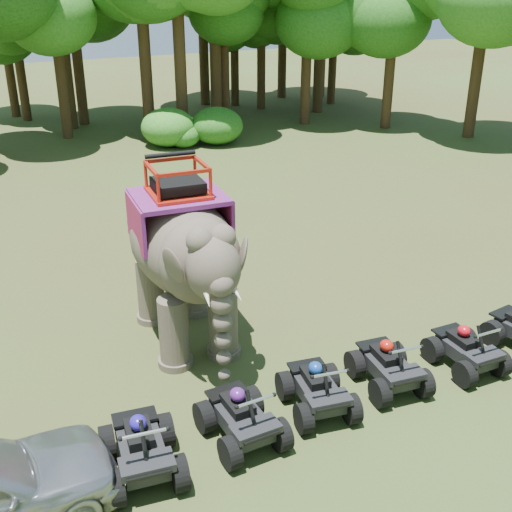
% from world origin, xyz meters
% --- Properties ---
extents(ground, '(110.00, 110.00, 0.00)m').
position_xyz_m(ground, '(0.00, 0.00, 0.00)').
color(ground, '#47381E').
rests_on(ground, ground).
extents(elephant, '(2.69, 5.31, 4.32)m').
position_xyz_m(elephant, '(-1.68, 1.55, 2.16)').
color(elephant, '#4C4137').
rests_on(elephant, ground).
extents(atv_0, '(1.53, 1.95, 1.32)m').
position_xyz_m(atv_0, '(-4.00, -2.37, 0.66)').
color(atv_0, black).
rests_on(atv_0, ground).
extents(atv_1, '(1.29, 1.75, 1.28)m').
position_xyz_m(atv_1, '(-2.10, -2.37, 0.64)').
color(atv_1, black).
rests_on(atv_1, ground).
extents(atv_2, '(1.48, 1.85, 1.24)m').
position_xyz_m(atv_2, '(-0.38, -2.25, 0.62)').
color(atv_2, black).
rests_on(atv_2, ground).
extents(atv_3, '(1.43, 1.82, 1.25)m').
position_xyz_m(atv_3, '(1.36, -2.23, 0.62)').
color(atv_3, black).
rests_on(atv_3, ground).
extents(atv_4, '(1.24, 1.66, 1.21)m').
position_xyz_m(atv_4, '(3.28, -2.45, 0.60)').
color(atv_4, black).
rests_on(atv_4, ground).
extents(tree_0, '(5.36, 5.36, 7.66)m').
position_xyz_m(tree_0, '(0.00, 23.02, 3.83)').
color(tree_0, '#195114').
rests_on(tree_0, ground).
extents(tree_1, '(6.98, 6.98, 9.96)m').
position_xyz_m(tree_1, '(4.06, 21.76, 4.98)').
color(tree_1, '#195114').
rests_on(tree_1, ground).
extents(tree_2, '(5.87, 5.87, 8.39)m').
position_xyz_m(tree_2, '(8.95, 22.85, 4.20)').
color(tree_2, '#195114').
rests_on(tree_2, ground).
extents(tree_3, '(5.96, 5.96, 8.51)m').
position_xyz_m(tree_3, '(12.80, 20.39, 4.26)').
color(tree_3, '#195114').
rests_on(tree_3, ground).
extents(tree_4, '(5.85, 5.85, 8.35)m').
position_xyz_m(tree_4, '(16.28, 17.47, 4.18)').
color(tree_4, '#195114').
rests_on(tree_4, ground).
extents(tree_5, '(6.58, 6.58, 9.40)m').
position_xyz_m(tree_5, '(18.84, 13.74, 4.70)').
color(tree_5, '#195114').
rests_on(tree_5, ground).
extents(tree_32, '(6.04, 6.04, 8.63)m').
position_xyz_m(tree_32, '(18.25, 27.42, 4.32)').
color(tree_32, '#195114').
rests_on(tree_32, ground).
extents(tree_33, '(7.05, 7.05, 10.08)m').
position_xyz_m(tree_33, '(5.46, 20.47, 5.04)').
color(tree_33, '#195114').
rests_on(tree_33, ground).
extents(tree_34, '(6.36, 6.36, 9.08)m').
position_xyz_m(tree_34, '(15.67, 28.30, 4.54)').
color(tree_34, '#195114').
rests_on(tree_34, ground).
extents(tree_35, '(7.53, 7.53, 10.76)m').
position_xyz_m(tree_35, '(9.70, 25.46, 5.38)').
color(tree_35, '#195114').
rests_on(tree_35, ground).
extents(tree_36, '(7.55, 7.55, 10.79)m').
position_xyz_m(tree_36, '(8.23, 22.42, 5.39)').
color(tree_36, '#195114').
rests_on(tree_36, ground).
extents(tree_37, '(7.20, 7.20, 10.28)m').
position_xyz_m(tree_37, '(9.96, 28.28, 5.14)').
color(tree_37, '#195114').
rests_on(tree_37, ground).
extents(tree_38, '(7.25, 7.25, 10.36)m').
position_xyz_m(tree_38, '(0.71, 25.21, 5.18)').
color(tree_38, '#195114').
rests_on(tree_38, ground).
extents(tree_40, '(5.18, 5.18, 7.41)m').
position_xyz_m(tree_40, '(12.61, 25.45, 3.70)').
color(tree_40, '#195114').
rests_on(tree_40, ground).
extents(tree_41, '(5.16, 5.16, 7.37)m').
position_xyz_m(tree_41, '(-1.63, 29.90, 3.69)').
color(tree_41, '#195114').
rests_on(tree_41, ground).
extents(tree_42, '(6.19, 6.19, 8.84)m').
position_xyz_m(tree_42, '(1.53, 25.96, 4.42)').
color(tree_42, '#195114').
rests_on(tree_42, ground).
extents(tree_43, '(5.13, 5.13, 7.33)m').
position_xyz_m(tree_43, '(-1.22, 28.41, 3.66)').
color(tree_43, '#195114').
rests_on(tree_43, ground).
extents(tree_44, '(5.18, 5.18, 7.40)m').
position_xyz_m(tree_44, '(17.45, 24.83, 3.70)').
color(tree_44, '#195114').
rests_on(tree_44, ground).
extents(tree_45, '(5.01, 5.01, 7.15)m').
position_xyz_m(tree_45, '(11.58, 27.11, 3.58)').
color(tree_45, '#195114').
rests_on(tree_45, ground).
extents(tree_46, '(7.47, 7.47, 10.67)m').
position_xyz_m(tree_46, '(15.20, 22.88, 5.33)').
color(tree_46, '#195114').
rests_on(tree_46, ground).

